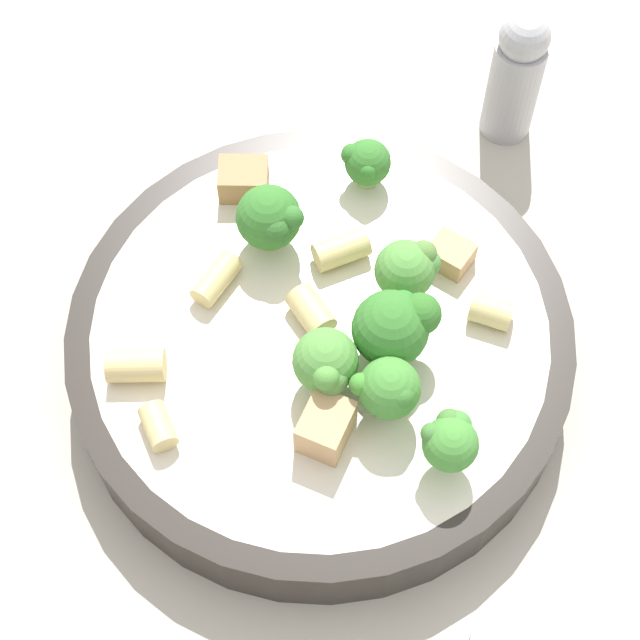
{
  "coord_description": "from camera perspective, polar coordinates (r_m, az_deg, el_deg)",
  "views": [
    {
      "loc": [
        0.15,
        0.21,
        0.51
      ],
      "look_at": [
        0.0,
        0.0,
        0.05
      ],
      "focal_mm": 60.0,
      "sensor_mm": 36.0,
      "label": 1
    }
  ],
  "objects": [
    {
      "name": "ground_plane",
      "position": [
        0.57,
        0.0,
        -2.38
      ],
      "size": [
        2.0,
        2.0,
        0.0
      ],
      "primitive_type": "plane",
      "color": "#BCB29E"
    },
    {
      "name": "pasta_bowl",
      "position": [
        0.55,
        0.0,
        -1.33
      ],
      "size": [
        0.26,
        0.26,
        0.04
      ],
      "color": "#28231E",
      "rests_on": "ground_plane"
    },
    {
      "name": "broccoli_floret_0",
      "position": [
        0.5,
        0.34,
        -2.35
      ],
      "size": [
        0.03,
        0.03,
        0.04
      ],
      "color": "#93B766",
      "rests_on": "pasta_bowl"
    },
    {
      "name": "broccoli_floret_1",
      "position": [
        0.57,
        2.49,
        8.36
      ],
      "size": [
        0.03,
        0.03,
        0.03
      ],
      "color": "#9EC175",
      "rests_on": "pasta_bowl"
    },
    {
      "name": "broccoli_floret_2",
      "position": [
        0.55,
        -2.66,
        5.44
      ],
      "size": [
        0.03,
        0.04,
        0.04
      ],
      "color": "#9EC175",
      "rests_on": "pasta_bowl"
    },
    {
      "name": "broccoli_floret_3",
      "position": [
        0.53,
        4.64,
        2.79
      ],
      "size": [
        0.03,
        0.03,
        0.04
      ],
      "color": "#84AD60",
      "rests_on": "pasta_bowl"
    },
    {
      "name": "broccoli_floret_4",
      "position": [
        0.51,
        4.01,
        -0.32
      ],
      "size": [
        0.04,
        0.04,
        0.04
      ],
      "color": "#93B766",
      "rests_on": "pasta_bowl"
    },
    {
      "name": "broccoli_floret_5",
      "position": [
        0.49,
        6.97,
        -6.37
      ],
      "size": [
        0.03,
        0.03,
        0.04
      ],
      "color": "#84AD60",
      "rests_on": "pasta_bowl"
    },
    {
      "name": "broccoli_floret_6",
      "position": [
        0.5,
        3.46,
        -3.93
      ],
      "size": [
        0.03,
        0.03,
        0.04
      ],
      "color": "#84AD60",
      "rests_on": "pasta_bowl"
    },
    {
      "name": "rigatoni_0",
      "position": [
        0.55,
        -5.54,
        2.19
      ],
      "size": [
        0.03,
        0.02,
        0.01
      ],
      "primitive_type": "cylinder",
      "rotation": [
        1.57,
        0.0,
        1.95
      ],
      "color": "#E0C67F",
      "rests_on": "pasta_bowl"
    },
    {
      "name": "rigatoni_1",
      "position": [
        0.53,
        -0.52,
        0.42
      ],
      "size": [
        0.02,
        0.03,
        0.02
      ],
      "primitive_type": "cylinder",
      "rotation": [
        1.57,
        0.0,
        3.08
      ],
      "color": "#E0C67F",
      "rests_on": "pasta_bowl"
    },
    {
      "name": "rigatoni_2",
      "position": [
        0.53,
        -9.79,
        -2.41
      ],
      "size": [
        0.03,
        0.03,
        0.02
      ],
      "primitive_type": "cylinder",
      "rotation": [
        1.57,
        0.0,
        0.96
      ],
      "color": "#E0C67F",
      "rests_on": "pasta_bowl"
    },
    {
      "name": "rigatoni_3",
      "position": [
        0.51,
        -8.75,
        -5.45
      ],
      "size": [
        0.02,
        0.02,
        0.01
      ],
      "primitive_type": "cylinder",
      "rotation": [
        1.57,
        0.0,
        2.93
      ],
      "color": "#E0C67F",
      "rests_on": "pasta_bowl"
    },
    {
      "name": "rigatoni_4",
      "position": [
        0.55,
        1.15,
        3.76
      ],
      "size": [
        0.03,
        0.02,
        0.02
      ],
      "primitive_type": "cylinder",
      "rotation": [
        1.57,
        0.0,
        1.35
      ],
      "color": "#E0C67F",
      "rests_on": "pasta_bowl"
    },
    {
      "name": "rigatoni_5",
      "position": [
        0.54,
        9.12,
        0.43
      ],
      "size": [
        0.02,
        0.03,
        0.01
      ],
      "primitive_type": "cylinder",
      "rotation": [
        1.57,
        0.0,
        0.59
      ],
      "color": "#E0C67F",
      "rests_on": "pasta_bowl"
    },
    {
      "name": "chicken_chunk_0",
      "position": [
        0.56,
        6.98,
        3.49
      ],
      "size": [
        0.02,
        0.03,
        0.01
      ],
      "primitive_type": "cube",
      "rotation": [
        0.0,
        0.0,
        1.91
      ],
      "color": "tan",
      "rests_on": "pasta_bowl"
    },
    {
      "name": "chicken_chunk_1",
      "position": [
        0.58,
        -4.1,
        7.48
      ],
      "size": [
        0.03,
        0.03,
        0.02
      ],
      "primitive_type": "cube",
      "rotation": [
        0.0,
        0.0,
        2.5
      ],
      "color": "#A87A4C",
      "rests_on": "pasta_bowl"
    },
    {
      "name": "chicken_chunk_2",
      "position": [
        0.5,
        0.31,
        -5.72
      ],
      "size": [
        0.03,
        0.03,
        0.02
      ],
      "primitive_type": "cube",
      "rotation": [
        0.0,
        0.0,
        0.53
      ],
      "color": "tan",
      "rests_on": "pasta_bowl"
    },
    {
      "name": "pepper_shaker",
      "position": [
        0.64,
        10.41,
        12.74
      ],
      "size": [
        0.03,
        0.03,
        0.09
      ],
      "color": "#B2B2B7",
      "rests_on": "ground_plane"
    }
  ]
}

